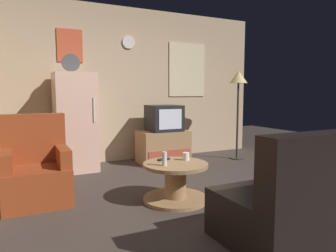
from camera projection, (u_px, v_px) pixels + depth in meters
ground_plane at (196, 201)px, 3.45m from camera, size 12.00×12.00×0.00m
wall_with_art at (126, 85)px, 5.50m from camera, size 5.20×0.12×2.67m
fridge at (75, 122)px, 4.76m from camera, size 0.60×0.62×1.77m
tv_stand at (163, 147)px, 5.36m from camera, size 0.84×0.53×0.55m
crt_tv at (164, 118)px, 5.32m from camera, size 0.54×0.51×0.44m
standing_lamp at (238, 84)px, 5.54m from camera, size 0.32×0.32×1.59m
coffee_table at (175, 182)px, 3.45m from camera, size 0.72×0.72×0.43m
wine_glass at (164, 159)px, 3.30m from camera, size 0.05×0.05×0.15m
mug_ceramic_white at (186, 156)px, 3.58m from camera, size 0.08×0.08×0.09m
remote_control at (164, 159)px, 3.58m from camera, size 0.16×0.07×0.02m
armchair at (36, 172)px, 3.41m from camera, size 0.68×0.68×0.96m
couch at (321, 199)px, 2.60m from camera, size 1.70×0.80×0.92m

